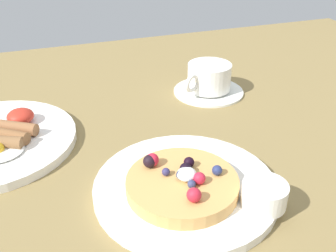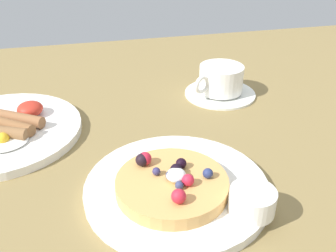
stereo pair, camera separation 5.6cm
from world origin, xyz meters
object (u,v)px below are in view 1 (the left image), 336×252
syrup_ramekin (264,194)px  coffee_saucer (208,90)px  coffee_cup (209,76)px  pancake_plate (185,187)px

syrup_ramekin → coffee_saucer: syrup_ramekin is taller
coffee_cup → syrup_ramekin: bearing=-103.8°
pancake_plate → coffee_cup: size_ratio=2.25×
coffee_cup → coffee_saucer: bearing=27.7°
pancake_plate → coffee_saucer: size_ratio=1.73×
pancake_plate → coffee_cup: (15.81, 27.21, 2.90)cm
pancake_plate → coffee_cup: bearing=59.8°
pancake_plate → coffee_cup: 31.61cm
pancake_plate → coffee_saucer: pancake_plate is taller
coffee_saucer → syrup_ramekin: bearing=-103.9°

